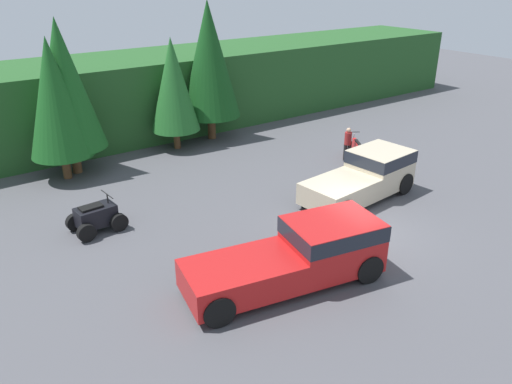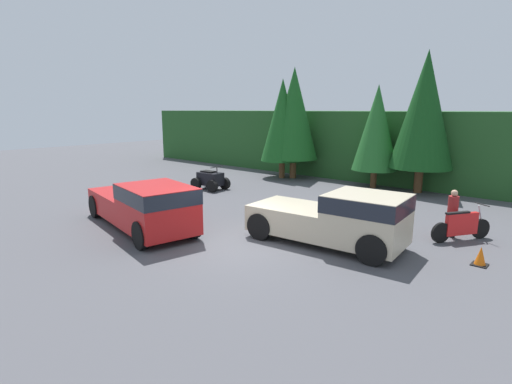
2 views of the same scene
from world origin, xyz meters
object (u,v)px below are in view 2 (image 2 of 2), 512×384
at_px(pickup_truck_second, 339,217).
at_px(quad_atv, 210,180).
at_px(dirt_bike, 461,226).
at_px(rider_person, 453,211).
at_px(traffic_cone, 480,257).
at_px(pickup_truck_red, 145,205).

bearing_deg(pickup_truck_second, quad_atv, 155.09).
relative_size(pickup_truck_second, dirt_bike, 2.62).
bearing_deg(pickup_truck_second, rider_person, 49.59).
bearing_deg(traffic_cone, pickup_truck_second, -162.30).
xyz_separation_m(pickup_truck_red, pickup_truck_second, (6.12, 3.12, -0.00)).
xyz_separation_m(pickup_truck_red, rider_person, (8.54, 6.56, -0.07)).
relative_size(pickup_truck_red, traffic_cone, 11.41).
relative_size(pickup_truck_second, traffic_cone, 9.54).
bearing_deg(traffic_cone, dirt_bike, 117.60).
height_order(dirt_bike, rider_person, rider_person).
xyz_separation_m(pickup_truck_red, traffic_cone, (9.96, 4.34, -0.71)).
distance_m(dirt_bike, quad_atv, 12.84).
distance_m(pickup_truck_second, quad_atv, 10.66).
height_order(pickup_truck_red, traffic_cone, pickup_truck_red).
relative_size(pickup_truck_red, pickup_truck_second, 1.20).
bearing_deg(traffic_cone, pickup_truck_red, -156.45).
bearing_deg(dirt_bike, traffic_cone, -119.83).
bearing_deg(quad_atv, pickup_truck_second, -23.96).
relative_size(pickup_truck_red, quad_atv, 3.22).
bearing_deg(pickup_truck_second, traffic_cone, 12.44).
xyz_separation_m(rider_person, traffic_cone, (1.41, -2.22, -0.65)).
bearing_deg(quad_atv, dirt_bike, -5.99).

